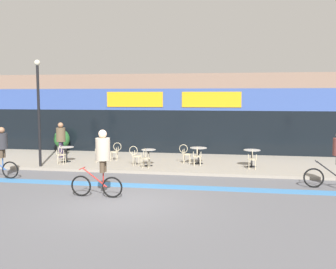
{
  "coord_description": "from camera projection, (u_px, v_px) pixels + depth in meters",
  "views": [
    {
      "loc": [
        3.45,
        -11.58,
        3.33
      ],
      "look_at": [
        0.44,
        5.98,
        1.57
      ],
      "focal_mm": 42.0,
      "sensor_mm": 36.0,
      "label": 1
    }
  ],
  "objects": [
    {
      "name": "cyclist_0",
      "position": [
        101.0,
        158.0,
        12.8
      ],
      "size": [
        1.78,
        0.49,
        2.23
      ],
      "rotation": [
        0.0,
        0.0,
        3.12
      ],
      "color": "black",
      "rests_on": "ground"
    },
    {
      "name": "bike_lane_stripe",
      "position": [
        140.0,
        186.0,
        14.58
      ],
      "size": [
        36.0,
        0.7,
        0.01
      ],
      "primitive_type": "cube",
      "color": "#3D7AB7",
      "rests_on": "ground"
    },
    {
      "name": "cyclist_1",
      "position": [
        1.0,
        150.0,
        15.76
      ],
      "size": [
        1.8,
        0.48,
        2.08
      ],
      "rotation": [
        0.0,
        0.0,
        3.17
      ],
      "color": "black",
      "rests_on": "ground"
    },
    {
      "name": "cafe_chair_4_near",
      "position": [
        252.0,
        158.0,
        17.12
      ],
      "size": [
        0.42,
        0.58,
        0.9
      ],
      "rotation": [
        0.0,
        0.0,
        1.52
      ],
      "color": "beige",
      "rests_on": "sidewalk_slab"
    },
    {
      "name": "cafe_chair_2_near",
      "position": [
        145.0,
        157.0,
        17.36
      ],
      "size": [
        0.42,
        0.58,
        0.9
      ],
      "rotation": [
        0.0,
        0.0,
        1.53
      ],
      "color": "beige",
      "rests_on": "sidewalk_slab"
    },
    {
      "name": "cafe_chair_3_near",
      "position": [
        197.0,
        155.0,
        17.94
      ],
      "size": [
        0.42,
        0.58,
        0.9
      ],
      "rotation": [
        0.0,
        0.0,
        1.61
      ],
      "color": "beige",
      "rests_on": "sidewalk_slab"
    },
    {
      "name": "bistro_table_0",
      "position": [
        66.0,
        151.0,
        19.07
      ],
      "size": [
        0.72,
        0.72,
        0.74
      ],
      "color": "black",
      "rests_on": "sidewalk_slab"
    },
    {
      "name": "cafe_chair_1_near",
      "position": [
        99.0,
        152.0,
        18.93
      ],
      "size": [
        0.45,
        0.6,
        0.9
      ],
      "rotation": [
        0.0,
        0.0,
        1.7
      ],
      "color": "beige",
      "rests_on": "sidewalk_slab"
    },
    {
      "name": "pedestrian_near_end",
      "position": [
        61.0,
        137.0,
        20.42
      ],
      "size": [
        0.47,
        0.47,
        1.83
      ],
      "rotation": [
        0.0,
        0.0,
        -0.01
      ],
      "color": "#382D47",
      "rests_on": "sidewalk_slab"
    },
    {
      "name": "bistro_table_4",
      "position": [
        252.0,
        155.0,
        17.73
      ],
      "size": [
        0.74,
        0.74,
        0.78
      ],
      "color": "black",
      "rests_on": "sidewalk_slab"
    },
    {
      "name": "cafe_chair_3_side",
      "position": [
        185.0,
        153.0,
        18.66
      ],
      "size": [
        0.59,
        0.42,
        0.9
      ],
      "rotation": [
        0.0,
        0.0,
        -0.06
      ],
      "color": "beige",
      "rests_on": "sidewalk_slab"
    },
    {
      "name": "ground_plane",
      "position": [
        122.0,
        203.0,
        12.26
      ],
      "size": [
        120.0,
        120.0,
        0.0
      ],
      "primitive_type": "plane",
      "color": "#5B5B60"
    },
    {
      "name": "cafe_chair_1_side",
      "position": [
        116.0,
        150.0,
        19.44
      ],
      "size": [
        0.58,
        0.42,
        0.9
      ],
      "rotation": [
        0.0,
        0.0,
        3.19
      ],
      "color": "beige",
      "rests_on": "sidewalk_slab"
    },
    {
      "name": "cyclist_2",
      "position": [
        336.0,
        157.0,
        13.98
      ],
      "size": [
        1.83,
        0.53,
        2.07
      ],
      "rotation": [
        0.0,
        0.0,
        3.05
      ],
      "color": "black",
      "rests_on": "ground"
    },
    {
      "name": "bistro_table_1",
      "position": [
        103.0,
        150.0,
        19.54
      ],
      "size": [
        0.62,
        0.62,
        0.76
      ],
      "color": "black",
      "rests_on": "sidewalk_slab"
    },
    {
      "name": "bistro_table_3",
      "position": [
        198.0,
        152.0,
        18.55
      ],
      "size": [
        0.79,
        0.79,
        0.77
      ],
      "color": "black",
      "rests_on": "sidewalk_slab"
    },
    {
      "name": "bistro_table_2",
      "position": [
        149.0,
        154.0,
        17.97
      ],
      "size": [
        0.66,
        0.66,
        0.76
      ],
      "color": "black",
      "rests_on": "sidewalk_slab"
    },
    {
      "name": "planter_pot",
      "position": [
        62.0,
        140.0,
        22.51
      ],
      "size": [
        0.89,
        0.89,
        1.27
      ],
      "color": "#4C4C51",
      "rests_on": "sidewalk_slab"
    },
    {
      "name": "sidewalk_slab",
      "position": [
        164.0,
        162.0,
        19.37
      ],
      "size": [
        40.0,
        5.5,
        0.12
      ],
      "primitive_type": "cube",
      "color": "gray",
      "rests_on": "ground"
    },
    {
      "name": "storefront_facade",
      "position": [
        178.0,
        113.0,
        23.77
      ],
      "size": [
        40.0,
        4.06,
        4.55
      ],
      "color": "#7F6656",
      "rests_on": "ground"
    },
    {
      "name": "lamp_post",
      "position": [
        39.0,
        105.0,
        17.64
      ],
      "size": [
        0.26,
        0.26,
        4.8
      ],
      "color": "black",
      "rests_on": "sidewalk_slab"
    },
    {
      "name": "cafe_chair_2_side",
      "position": [
        135.0,
        154.0,
        18.08
      ],
      "size": [
        0.59,
        0.44,
        0.9
      ],
      "rotation": [
        0.0,
        0.0,
        -0.1
      ],
      "color": "beige",
      "rests_on": "sidewalk_slab"
    },
    {
      "name": "cafe_chair_0_near",
      "position": [
        61.0,
        153.0,
        18.45
      ],
      "size": [
        0.43,
        0.59,
        0.9
      ],
      "rotation": [
        0.0,
        0.0,
        1.65
      ],
      "color": "beige",
      "rests_on": "sidewalk_slab"
    }
  ]
}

